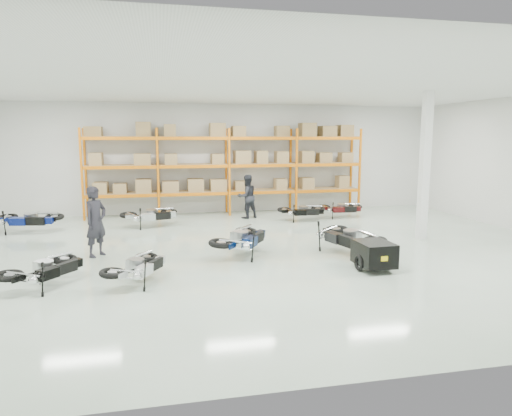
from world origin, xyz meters
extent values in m
plane|color=silver|center=(0.00, 0.00, 0.00)|extent=(18.00, 18.00, 0.00)
plane|color=white|center=(0.00, 0.00, 4.50)|extent=(18.00, 18.00, 0.00)
plane|color=silver|center=(0.00, 7.00, 2.25)|extent=(18.00, 0.00, 18.00)
plane|color=silver|center=(0.00, -7.00, 2.25)|extent=(18.00, 0.00, 18.00)
cube|color=orange|center=(-5.60, 6.00, 1.75)|extent=(0.08, 0.08, 3.50)
cube|color=orange|center=(-5.60, 6.90, 1.75)|extent=(0.08, 0.08, 3.50)
cube|color=orange|center=(-2.80, 6.00, 1.75)|extent=(0.08, 0.08, 3.50)
cube|color=orange|center=(-2.80, 6.90, 1.75)|extent=(0.08, 0.08, 3.50)
cube|color=orange|center=(0.00, 6.00, 1.75)|extent=(0.08, 0.08, 3.50)
cube|color=orange|center=(0.00, 6.90, 1.75)|extent=(0.08, 0.08, 3.50)
cube|color=orange|center=(2.80, 6.00, 1.75)|extent=(0.08, 0.08, 3.50)
cube|color=orange|center=(2.80, 6.90, 1.75)|extent=(0.08, 0.08, 3.50)
cube|color=orange|center=(5.60, 6.00, 1.75)|extent=(0.08, 0.08, 3.50)
cube|color=orange|center=(5.60, 6.90, 1.75)|extent=(0.08, 0.08, 3.50)
cube|color=orange|center=(-4.20, 6.00, 0.90)|extent=(2.70, 0.08, 0.12)
cube|color=orange|center=(-4.20, 6.90, 0.90)|extent=(2.70, 0.08, 0.12)
cube|color=#9E8051|center=(-4.20, 6.45, 0.97)|extent=(2.68, 0.88, 0.02)
cube|color=#9E8051|center=(-4.20, 6.45, 1.20)|extent=(2.40, 0.70, 0.44)
cube|color=orange|center=(-1.40, 6.00, 0.90)|extent=(2.70, 0.08, 0.12)
cube|color=orange|center=(-1.40, 6.90, 0.90)|extent=(2.70, 0.08, 0.12)
cube|color=#9E8051|center=(-1.40, 6.45, 0.97)|extent=(2.68, 0.88, 0.02)
cube|color=#9E8051|center=(-1.40, 6.45, 1.20)|extent=(2.40, 0.70, 0.44)
cube|color=orange|center=(1.40, 6.00, 0.90)|extent=(2.70, 0.08, 0.12)
cube|color=orange|center=(1.40, 6.90, 0.90)|extent=(2.70, 0.08, 0.12)
cube|color=#9E8051|center=(1.40, 6.45, 0.97)|extent=(2.68, 0.88, 0.02)
cube|color=#9E8051|center=(1.40, 6.45, 1.20)|extent=(2.40, 0.70, 0.44)
cube|color=orange|center=(4.20, 6.00, 0.90)|extent=(2.70, 0.08, 0.12)
cube|color=orange|center=(4.20, 6.90, 0.90)|extent=(2.70, 0.08, 0.12)
cube|color=#9E8051|center=(4.20, 6.45, 0.97)|extent=(2.68, 0.88, 0.02)
cube|color=#9E8051|center=(4.20, 6.45, 1.20)|extent=(2.40, 0.70, 0.44)
cube|color=orange|center=(-4.20, 6.00, 2.00)|extent=(2.70, 0.08, 0.12)
cube|color=orange|center=(-4.20, 6.90, 2.00)|extent=(2.70, 0.08, 0.12)
cube|color=#9E8051|center=(-4.20, 6.45, 2.07)|extent=(2.68, 0.88, 0.02)
cube|color=#9E8051|center=(-4.20, 6.45, 2.30)|extent=(2.40, 0.70, 0.44)
cube|color=orange|center=(-1.40, 6.00, 2.00)|extent=(2.70, 0.08, 0.12)
cube|color=orange|center=(-1.40, 6.90, 2.00)|extent=(2.70, 0.08, 0.12)
cube|color=#9E8051|center=(-1.40, 6.45, 2.07)|extent=(2.68, 0.88, 0.02)
cube|color=#9E8051|center=(-1.40, 6.45, 2.30)|extent=(2.40, 0.70, 0.44)
cube|color=orange|center=(1.40, 6.00, 2.00)|extent=(2.70, 0.08, 0.12)
cube|color=orange|center=(1.40, 6.90, 2.00)|extent=(2.70, 0.08, 0.12)
cube|color=#9E8051|center=(1.40, 6.45, 2.07)|extent=(2.68, 0.88, 0.02)
cube|color=#9E8051|center=(1.40, 6.45, 2.30)|extent=(2.40, 0.70, 0.44)
cube|color=orange|center=(4.20, 6.00, 2.00)|extent=(2.70, 0.08, 0.12)
cube|color=orange|center=(4.20, 6.90, 2.00)|extent=(2.70, 0.08, 0.12)
cube|color=#9E8051|center=(4.20, 6.45, 2.07)|extent=(2.68, 0.88, 0.02)
cube|color=#9E8051|center=(4.20, 6.45, 2.30)|extent=(2.40, 0.70, 0.44)
cube|color=orange|center=(-4.20, 6.00, 3.10)|extent=(2.70, 0.08, 0.12)
cube|color=orange|center=(-4.20, 6.90, 3.10)|extent=(2.70, 0.08, 0.12)
cube|color=#9E8051|center=(-4.20, 6.45, 3.17)|extent=(2.68, 0.88, 0.02)
cube|color=#9E8051|center=(-4.20, 6.45, 3.40)|extent=(2.40, 0.70, 0.44)
cube|color=orange|center=(-1.40, 6.00, 3.10)|extent=(2.70, 0.08, 0.12)
cube|color=orange|center=(-1.40, 6.90, 3.10)|extent=(2.70, 0.08, 0.12)
cube|color=#9E8051|center=(-1.40, 6.45, 3.17)|extent=(2.68, 0.88, 0.02)
cube|color=#9E8051|center=(-1.40, 6.45, 3.40)|extent=(2.40, 0.70, 0.44)
cube|color=orange|center=(1.40, 6.00, 3.10)|extent=(2.70, 0.08, 0.12)
cube|color=orange|center=(1.40, 6.90, 3.10)|extent=(2.70, 0.08, 0.12)
cube|color=#9E8051|center=(1.40, 6.45, 3.17)|extent=(2.68, 0.88, 0.02)
cube|color=#9E8051|center=(1.40, 6.45, 3.40)|extent=(2.40, 0.70, 0.44)
cube|color=orange|center=(4.20, 6.00, 3.10)|extent=(2.70, 0.08, 0.12)
cube|color=orange|center=(4.20, 6.90, 3.10)|extent=(2.70, 0.08, 0.12)
cube|color=#9E8051|center=(4.20, 6.45, 3.17)|extent=(2.68, 0.88, 0.02)
cube|color=#9E8051|center=(4.20, 6.45, 3.40)|extent=(2.40, 0.70, 0.44)
cube|color=white|center=(5.20, 0.50, 2.25)|extent=(0.25, 0.25, 4.50)
cube|color=black|center=(2.20, -2.35, 0.41)|extent=(0.79, 0.99, 0.56)
cube|color=yellow|center=(2.20, -2.84, 0.41)|extent=(0.16, 0.03, 0.11)
torus|color=black|center=(1.82, -2.35, 0.20)|extent=(0.08, 0.39, 0.39)
torus|color=black|center=(2.59, -2.35, 0.20)|extent=(0.08, 0.39, 0.39)
cylinder|color=black|center=(2.20, -1.69, 0.46)|extent=(0.07, 0.92, 0.04)
imported|color=#23212A|center=(-4.42, 0.37, 0.94)|extent=(0.77, 0.81, 1.87)
imported|color=black|center=(0.57, 5.25, 0.85)|extent=(1.00, 0.90, 1.71)
camera|label=1|loc=(-2.70, -12.08, 3.13)|focal=32.00mm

